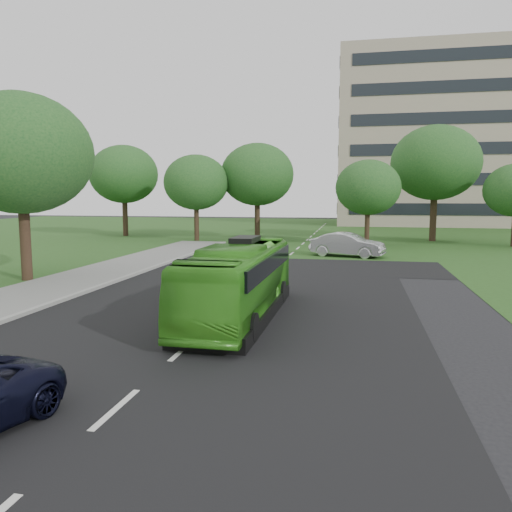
{
  "coord_description": "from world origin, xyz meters",
  "views": [
    {
      "loc": [
        4.74,
        -18.97,
        4.35
      ],
      "look_at": [
        0.26,
        3.19,
        1.6
      ],
      "focal_mm": 35.0,
      "sensor_mm": 36.0,
      "label": 1
    }
  ],
  "objects_px": {
    "bus": "(239,281)",
    "tree_side_near": "(21,154)",
    "tree_park_d": "(436,163)",
    "tree_park_f": "(124,174)",
    "sedan": "(347,245)",
    "office_building": "(476,140)",
    "tree_park_a": "(196,182)",
    "tree_park_c": "(368,187)",
    "tree_park_b": "(257,175)"
  },
  "relations": [
    {
      "from": "tree_park_d",
      "to": "tree_park_f",
      "type": "height_order",
      "value": "tree_park_d"
    },
    {
      "from": "tree_park_a",
      "to": "tree_side_near",
      "type": "relative_size",
      "value": 0.87
    },
    {
      "from": "bus",
      "to": "sedan",
      "type": "height_order",
      "value": "bus"
    },
    {
      "from": "office_building",
      "to": "tree_park_f",
      "type": "height_order",
      "value": "office_building"
    },
    {
      "from": "tree_side_near",
      "to": "tree_park_f",
      "type": "bearing_deg",
      "value": 106.06
    },
    {
      "from": "office_building",
      "to": "sedan",
      "type": "bearing_deg",
      "value": -111.65
    },
    {
      "from": "tree_park_c",
      "to": "tree_side_near",
      "type": "xyz_separation_m",
      "value": [
        -17.52,
        -21.85,
        1.39
      ]
    },
    {
      "from": "tree_park_f",
      "to": "tree_park_b",
      "type": "bearing_deg",
      "value": -4.48
    },
    {
      "from": "bus",
      "to": "office_building",
      "type": "bearing_deg",
      "value": 71.99
    },
    {
      "from": "tree_side_near",
      "to": "tree_park_a",
      "type": "bearing_deg",
      "value": 86.43
    },
    {
      "from": "tree_side_near",
      "to": "tree_park_b",
      "type": "bearing_deg",
      "value": 75.32
    },
    {
      "from": "tree_park_d",
      "to": "tree_side_near",
      "type": "bearing_deg",
      "value": -130.94
    },
    {
      "from": "bus",
      "to": "tree_side_near",
      "type": "bearing_deg",
      "value": 156.71
    },
    {
      "from": "tree_park_a",
      "to": "sedan",
      "type": "distance_m",
      "value": 18.31
    },
    {
      "from": "tree_park_c",
      "to": "tree_park_d",
      "type": "relative_size",
      "value": 0.68
    },
    {
      "from": "tree_park_a",
      "to": "sedan",
      "type": "relative_size",
      "value": 1.58
    },
    {
      "from": "tree_park_b",
      "to": "tree_park_f",
      "type": "xyz_separation_m",
      "value": [
        -14.78,
        1.16,
        0.2
      ]
    },
    {
      "from": "tree_park_b",
      "to": "tree_park_f",
      "type": "bearing_deg",
      "value": 175.52
    },
    {
      "from": "office_building",
      "to": "bus",
      "type": "relative_size",
      "value": 4.24
    },
    {
      "from": "tree_park_a",
      "to": "tree_park_d",
      "type": "distance_m",
      "value": 22.72
    },
    {
      "from": "bus",
      "to": "tree_park_a",
      "type": "bearing_deg",
      "value": 111.4
    },
    {
      "from": "bus",
      "to": "tree_park_f",
      "type": "bearing_deg",
      "value": 122.27
    },
    {
      "from": "tree_park_b",
      "to": "bus",
      "type": "distance_m",
      "value": 32.69
    },
    {
      "from": "office_building",
      "to": "tree_park_b",
      "type": "height_order",
      "value": "office_building"
    },
    {
      "from": "tree_park_c",
      "to": "bus",
      "type": "relative_size",
      "value": 0.78
    },
    {
      "from": "tree_park_b",
      "to": "tree_park_d",
      "type": "xyz_separation_m",
      "value": [
        16.88,
        1.13,
        1.0
      ]
    },
    {
      "from": "tree_park_c",
      "to": "bus",
      "type": "bearing_deg",
      "value": -100.23
    },
    {
      "from": "bus",
      "to": "sedan",
      "type": "relative_size",
      "value": 1.81
    },
    {
      "from": "tree_park_f",
      "to": "sedan",
      "type": "xyz_separation_m",
      "value": [
        23.91,
        -14.04,
        -5.73
      ]
    },
    {
      "from": "tree_side_near",
      "to": "sedan",
      "type": "relative_size",
      "value": 1.81
    },
    {
      "from": "office_building",
      "to": "tree_park_f",
      "type": "bearing_deg",
      "value": -143.48
    },
    {
      "from": "office_building",
      "to": "tree_park_a",
      "type": "relative_size",
      "value": 4.87
    },
    {
      "from": "tree_park_d",
      "to": "tree_side_near",
      "type": "relative_size",
      "value": 1.15
    },
    {
      "from": "tree_park_b",
      "to": "tree_park_d",
      "type": "distance_m",
      "value": 16.95
    },
    {
      "from": "tree_park_a",
      "to": "bus",
      "type": "distance_m",
      "value": 31.33
    },
    {
      "from": "office_building",
      "to": "sedan",
      "type": "relative_size",
      "value": 7.68
    },
    {
      "from": "tree_park_a",
      "to": "tree_side_near",
      "type": "distance_m",
      "value": 23.51
    },
    {
      "from": "tree_park_c",
      "to": "office_building",
      "type": "bearing_deg",
      "value": 65.89
    },
    {
      "from": "office_building",
      "to": "tree_park_a",
      "type": "xyz_separation_m",
      "value": [
        -32.39,
        -34.89,
        -6.92
      ]
    },
    {
      "from": "bus",
      "to": "sedan",
      "type": "bearing_deg",
      "value": 80.13
    },
    {
      "from": "tree_park_c",
      "to": "bus",
      "type": "xyz_separation_m",
      "value": [
        -4.94,
        -27.37,
        -3.71
      ]
    },
    {
      "from": "office_building",
      "to": "tree_park_c",
      "type": "distance_m",
      "value": 40.67
    },
    {
      "from": "tree_park_d",
      "to": "tree_park_f",
      "type": "bearing_deg",
      "value": 179.94
    },
    {
      "from": "office_building",
      "to": "tree_park_f",
      "type": "relative_size",
      "value": 4.14
    },
    {
      "from": "tree_park_c",
      "to": "tree_park_f",
      "type": "relative_size",
      "value": 0.77
    },
    {
      "from": "tree_park_c",
      "to": "tree_park_f",
      "type": "bearing_deg",
      "value": 167.63
    },
    {
      "from": "office_building",
      "to": "tree_park_b",
      "type": "bearing_deg",
      "value": -130.06
    },
    {
      "from": "tree_park_a",
      "to": "tree_park_f",
      "type": "relative_size",
      "value": 0.85
    },
    {
      "from": "sedan",
      "to": "tree_park_d",
      "type": "bearing_deg",
      "value": -13.61
    },
    {
      "from": "office_building",
      "to": "tree_park_f",
      "type": "distance_m",
      "value": 52.29
    }
  ]
}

